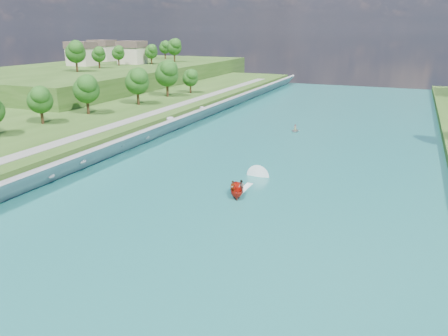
% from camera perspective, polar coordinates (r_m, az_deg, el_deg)
% --- Properties ---
extents(ground, '(260.00, 260.00, 0.00)m').
position_cam_1_polar(ground, '(50.35, -3.38, -7.80)').
color(ground, '#2D5119').
rests_on(ground, ground).
extents(river_water, '(55.00, 240.00, 0.10)m').
position_cam_1_polar(river_water, '(67.50, 4.16, -1.01)').
color(river_water, '#195D5F').
rests_on(river_water, ground).
extents(berm_west, '(45.00, 240.00, 3.50)m').
position_cam_1_polar(berm_west, '(95.06, -25.68, 3.86)').
color(berm_west, '#2D5119').
rests_on(berm_west, ground).
extents(ridge_west, '(60.00, 120.00, 9.00)m').
position_cam_1_polar(ridge_west, '(171.12, -14.35, 11.42)').
color(ridge_west, '#2D5119').
rests_on(ridge_west, ground).
extents(riprap_bank, '(4.33, 236.00, 4.22)m').
position_cam_1_polar(riprap_bank, '(78.25, -14.19, 2.45)').
color(riprap_bank, slate).
rests_on(riprap_bank, ground).
extents(riverside_path, '(3.00, 200.00, 0.10)m').
position_cam_1_polar(riverside_path, '(82.50, -17.69, 4.19)').
color(riverside_path, gray).
rests_on(riverside_path, berm_west).
extents(ridge_houses, '(29.50, 29.50, 8.40)m').
position_cam_1_polar(ridge_houses, '(178.18, -15.21, 14.43)').
color(ridge_houses, beige).
rests_on(ridge_houses, ridge_west).
extents(trees_ridge, '(18.80, 70.70, 10.97)m').
position_cam_1_polar(trees_ridge, '(168.63, -11.68, 14.71)').
color(trees_ridge, '#184612').
rests_on(trees_ridge, ridge_west).
extents(motorboat, '(3.60, 19.04, 2.23)m').
position_cam_1_polar(motorboat, '(60.15, 2.16, -2.57)').
color(motorboat, '#B71D0E').
rests_on(motorboat, river_water).
extents(raft, '(2.27, 2.97, 1.58)m').
position_cam_1_polar(raft, '(97.51, 9.27, 4.92)').
color(raft, gray).
rests_on(raft, river_water).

